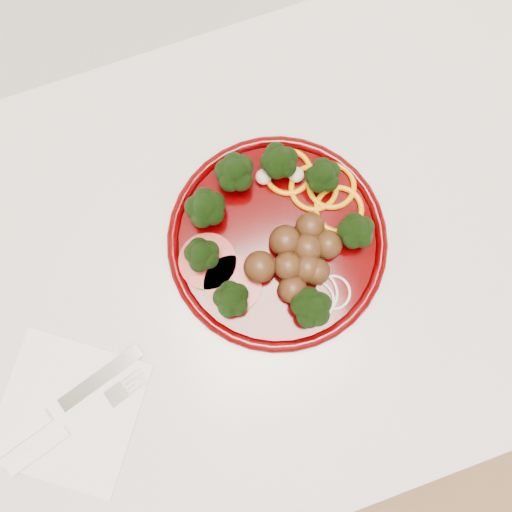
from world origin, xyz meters
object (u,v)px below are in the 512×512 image
object	(u,v)px
fork	(56,439)
napkin	(69,411)
plate	(278,239)
knife	(46,417)

from	to	relation	value
fork	napkin	bearing A→B (deg)	33.31
plate	fork	bearing A→B (deg)	-157.44
knife	fork	distance (m)	0.03
napkin	fork	size ratio (longest dim) A/B	0.88
napkin	fork	world-z (taller)	fork
napkin	knife	distance (m)	0.02
plate	fork	size ratio (longest dim) A/B	1.50
napkin	fork	bearing A→B (deg)	-130.11
fork	plate	bearing A→B (deg)	5.97
plate	fork	distance (m)	0.33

